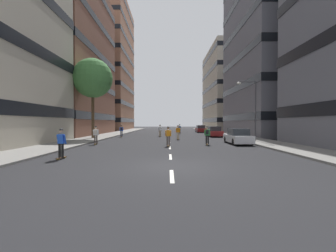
# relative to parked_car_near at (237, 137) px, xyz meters

# --- Properties ---
(ground_plane) EXTENTS (152.41, 152.41, 0.00)m
(ground_plane) POSITION_rel_parked_car_near_xyz_m (-6.71, 14.17, -0.70)
(ground_plane) COLOR black
(sidewalk_left) EXTENTS (3.73, 69.86, 0.14)m
(sidewalk_left) POSITION_rel_parked_car_near_xyz_m (-16.49, 17.34, -0.63)
(sidewalk_left) COLOR gray
(sidewalk_left) RESTS_ON ground_plane
(sidewalk_right) EXTENTS (3.73, 69.86, 0.14)m
(sidewalk_right) POSITION_rel_parked_car_near_xyz_m (3.07, 17.34, -0.63)
(sidewalk_right) COLOR gray
(sidewalk_right) RESTS_ON ground_plane
(lane_markings) EXTENTS (0.16, 57.20, 0.01)m
(lane_markings) POSITION_rel_parked_car_near_xyz_m (-6.71, 14.27, -0.70)
(lane_markings) COLOR silver
(lane_markings) RESTS_ON ground_plane
(building_left_mid) EXTENTS (16.81, 20.98, 25.84)m
(building_left_mid) POSITION_rel_parked_car_near_xyz_m (-26.70, 16.32, 12.31)
(building_left_mid) COLOR brown
(building_left_mid) RESTS_ON ground_plane
(building_left_far) EXTENTS (16.81, 21.72, 36.21)m
(building_left_far) POSITION_rel_parked_car_near_xyz_m (-26.70, 43.59, 17.50)
(building_left_far) COLOR #9E6B51
(building_left_far) RESTS_ON ground_plane
(building_right_mid) EXTENTS (16.81, 19.86, 34.73)m
(building_right_mid) POSITION_rel_parked_car_near_xyz_m (13.28, 16.32, 16.76)
(building_right_mid) COLOR slate
(building_right_mid) RESTS_ON ground_plane
(building_right_far) EXTENTS (16.81, 23.09, 22.89)m
(building_right_far) POSITION_rel_parked_car_near_xyz_m (13.28, 43.59, 10.84)
(building_right_far) COLOR #BCB29E
(building_right_far) RESTS_ON ground_plane
(parked_car_near) EXTENTS (1.82, 4.40, 1.52)m
(parked_car_near) POSITION_rel_parked_car_near_xyz_m (0.00, 0.00, 0.00)
(parked_car_near) COLOR silver
(parked_car_near) RESTS_ON ground_plane
(parked_car_mid) EXTENTS (1.82, 4.40, 1.52)m
(parked_car_mid) POSITION_rel_parked_car_near_xyz_m (0.00, 25.32, 0.00)
(parked_car_mid) COLOR maroon
(parked_car_mid) RESTS_ON ground_plane
(parked_car_far) EXTENTS (1.82, 4.40, 1.52)m
(parked_car_far) POSITION_rel_parked_car_near_xyz_m (0.00, 11.38, 0.00)
(parked_car_far) COLOR maroon
(parked_car_far) RESTS_ON ground_plane
(street_tree_near) EXTENTS (4.99, 4.99, 10.14)m
(street_tree_near) POSITION_rel_parked_car_near_xyz_m (-16.49, 6.81, 7.05)
(street_tree_near) COLOR #4C3823
(street_tree_near) RESTS_ON sidewalk_left
(streetlamp_right) EXTENTS (2.13, 0.30, 6.50)m
(streetlamp_right) POSITION_rel_parked_car_near_xyz_m (2.33, 2.52, 3.44)
(streetlamp_right) COLOR #3F3F44
(streetlamp_right) RESTS_ON sidewalk_right
(skater_0) EXTENTS (0.54, 0.91, 1.78)m
(skater_0) POSITION_rel_parked_car_near_xyz_m (-6.84, -2.09, 0.29)
(skater_0) COLOR brown
(skater_0) RESTS_ON ground_plane
(skater_1) EXTENTS (0.55, 0.92, 1.78)m
(skater_1) POSITION_rel_parked_car_near_xyz_m (-13.79, -0.56, 0.32)
(skater_1) COLOR brown
(skater_1) RESTS_ON ground_plane
(skater_2) EXTENTS (0.56, 0.92, 1.78)m
(skater_2) POSITION_rel_parked_car_near_xyz_m (-3.15, -0.82, 0.32)
(skater_2) COLOR brown
(skater_2) RESTS_ON ground_plane
(skater_3) EXTENTS (0.55, 0.92, 1.78)m
(skater_3) POSITION_rel_parked_car_near_xyz_m (-13.08, -9.08, 0.29)
(skater_3) COLOR brown
(skater_3) RESTS_ON ground_plane
(skater_4) EXTENTS (0.57, 0.92, 1.78)m
(skater_4) POSITION_rel_parked_car_near_xyz_m (-13.59, 10.43, 0.32)
(skater_4) COLOR brown
(skater_4) RESTS_ON ground_plane
(skater_5) EXTENTS (0.55, 0.92, 1.78)m
(skater_5) POSITION_rel_parked_car_near_xyz_m (-8.07, 11.89, 0.29)
(skater_5) COLOR brown
(skater_5) RESTS_ON ground_plane
(skater_6) EXTENTS (0.56, 0.92, 1.78)m
(skater_6) POSITION_rel_parked_car_near_xyz_m (-4.64, 21.09, 0.32)
(skater_6) COLOR brown
(skater_6) RESTS_ON ground_plane
(skater_7) EXTENTS (0.55, 0.92, 1.78)m
(skater_7) POSITION_rel_parked_car_near_xyz_m (-5.63, 5.75, 0.29)
(skater_7) COLOR brown
(skater_7) RESTS_ON ground_plane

